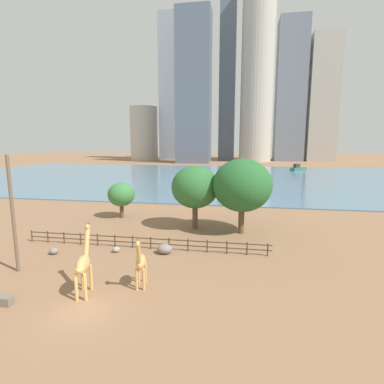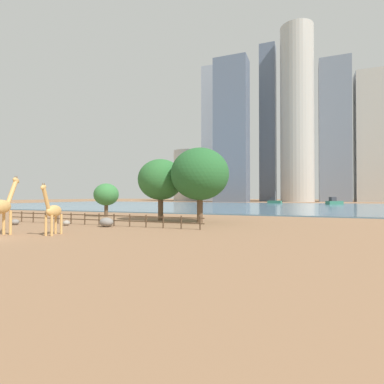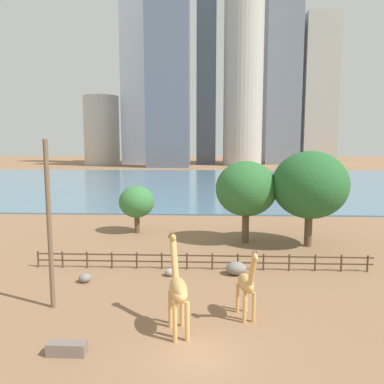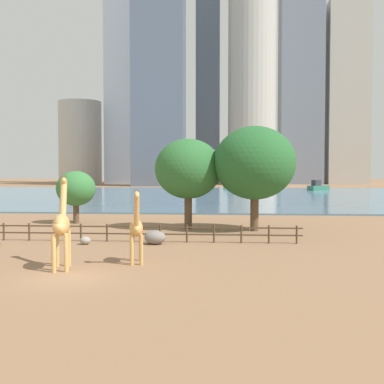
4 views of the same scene
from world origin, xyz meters
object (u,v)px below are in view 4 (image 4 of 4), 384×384
Objects in this scene: giraffe_tall at (62,224)px; boat_sailboat at (318,187)px; boulder_small at (155,237)px; tree_left_large at (255,163)px; boulder_by_pole at (85,240)px; tree_center_broad at (76,189)px; giraffe_companion at (136,228)px; tree_right_tall at (188,169)px; boat_ferry at (233,186)px.

giraffe_tall reaches higher than boat_sailboat.
tree_left_large is (7.41, 8.20, 5.39)m from boulder_small.
boat_sailboat is at bearing 70.39° from boulder_by_pole.
tree_center_broad is (-9.90, 12.83, 2.94)m from boulder_small.
giraffe_companion is 0.83× the size of tree_center_broad.
giraffe_tall reaches higher than giraffe_companion.
boulder_small is at bearing 5.52° from boulder_by_pole.
giraffe_companion is at bearing -95.37° from tree_right_tall.
giraffe_tall is at bearing -77.85° from giraffe_companion.
boat_ferry is at bearing 86.42° from boulder_small.
boulder_by_pole is at bearing -174.48° from boulder_small.
tree_center_broad reaches higher than boat_sailboat.
giraffe_tall is 4.08m from giraffe_companion.
tree_right_tall is at bearing 80.33° from boulder_small.
giraffe_companion is at bearing -63.43° from tree_center_broad.
tree_left_large is 1.75× the size of tree_center_broad.
tree_right_tall is at bearing 162.01° from giraffe_companion.
boulder_by_pole is at bearing -83.56° from boat_ferry.
tree_left_large is 1.12× the size of tree_right_tall.
giraffe_companion is 16.66m from tree_right_tall.
giraffe_companion is 5.68× the size of boulder_by_pole.
tree_left_large is 1.56× the size of boat_ferry.
tree_right_tall reaches higher than boulder_small.
giraffe_tall is 109.14m from boat_ferry.
tree_left_large is at bearing -14.99° from tree_center_broad.
tree_center_broad is 87.00m from boat_sailboat.
boat_sailboat reaches higher than boulder_by_pole.
boulder_small is 0.17× the size of tree_left_large.
tree_left_large is at bearing -142.38° from boat_sailboat.
giraffe_tall is 0.97× the size of tree_center_broad.
boat_sailboat is (21.49, -8.69, 0.07)m from boat_ferry.
tree_right_tall reaches higher than boulder_by_pole.
tree_center_broad is at bearing 2.07° from giraffe_tall.
boulder_small is at bearing -145.53° from boat_sailboat.
tree_right_tall is 1.39× the size of boat_ferry.
giraffe_companion reaches higher than boulder_small.
giraffe_tall is 1.17× the size of giraffe_companion.
boulder_small is 16.48m from tree_center_broad.
boulder_small reaches higher than boulder_by_pole.
tree_left_large reaches higher than tree_center_broad.
boat_ferry is 0.96× the size of boat_sailboat.
boat_sailboat is at bearing 64.35° from tree_center_broad.
giraffe_tall is 8.63m from boulder_by_pole.
boat_ferry is (6.22, 106.98, -0.97)m from giraffe_companion.
giraffe_tall is at bearing -82.41° from boat_ferry.
giraffe_tall is at bearing -81.28° from boulder_by_pole.
tree_center_broad is 0.64× the size of tree_right_tall.
giraffe_tall is 9.67m from boulder_small.
tree_left_large is 91.86m from boat_ferry.
boulder_by_pole is at bearing -148.22° from boat_sailboat.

